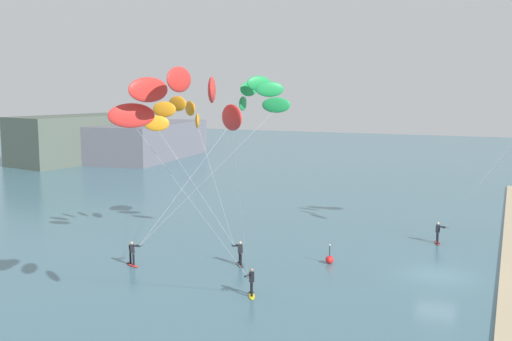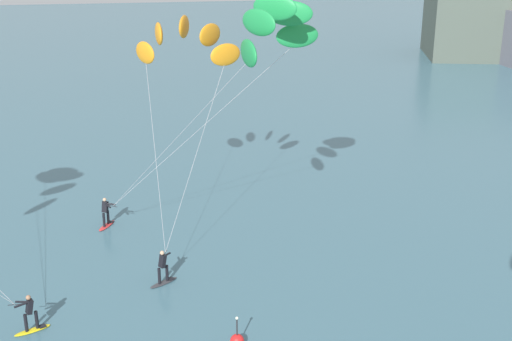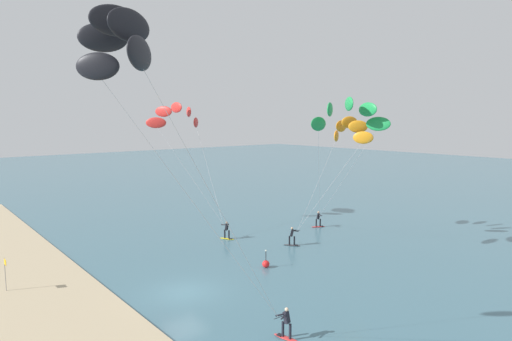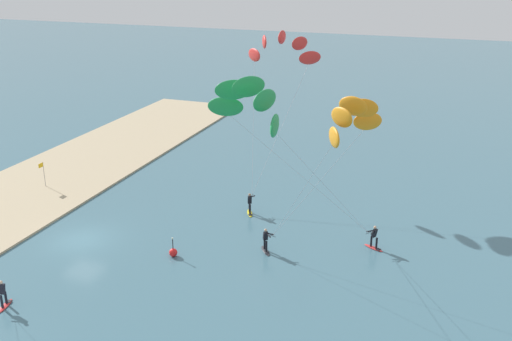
# 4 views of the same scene
# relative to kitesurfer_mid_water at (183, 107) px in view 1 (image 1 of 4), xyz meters

# --- Properties ---
(ground_plane) EXTENTS (240.00, 240.00, 0.00)m
(ground_plane) POSITION_rel_kitesurfer_mid_water_xyz_m (16.45, -9.24, -11.22)
(ground_plane) COLOR #426B7A
(kitesurfer_mid_water) EXTENTS (10.28, 6.57, 12.96)m
(kitesurfer_mid_water) POSITION_rel_kitesurfer_mid_water_xyz_m (0.00, 0.00, 0.00)
(kitesurfer_mid_water) COLOR yellow
(kitesurfer_mid_water) RESTS_ON ground
(kitesurfer_far_out) EXTENTS (11.15, 9.66, 12.92)m
(kitesurfer_far_out) POSITION_rel_kitesurfer_mid_water_xyz_m (18.55, 4.49, -0.03)
(kitesurfer_far_out) COLOR red
(kitesurfer_far_out) RESTS_ON ground
(kitesurfer_downwind) EXTENTS (5.32, 7.66, 11.46)m
(kitesurfer_downwind) POSITION_rel_kitesurfer_mid_water_xyz_m (15.12, 8.90, -1.38)
(kitesurfer_downwind) COLOR #333338
(kitesurfer_downwind) RESTS_ON ground
(marker_buoy) EXTENTS (0.56, 0.56, 1.38)m
(marker_buoy) POSITION_rel_kitesurfer_mid_water_xyz_m (16.34, -2.06, -10.93)
(marker_buoy) COLOR red
(marker_buoy) RESTS_ON ground
(distant_headland) EXTENTS (34.16, 21.34, 7.59)m
(distant_headland) POSITION_rel_kitesurfer_mid_water_xyz_m (61.65, 47.46, -8.01)
(distant_headland) COLOR #4C564C
(distant_headland) RESTS_ON ground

